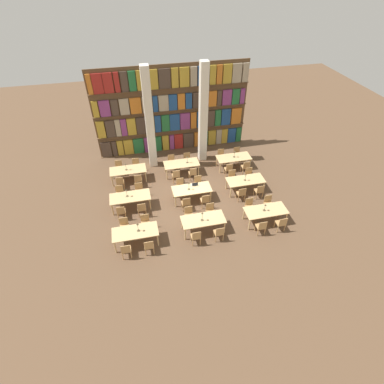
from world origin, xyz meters
TOP-DOWN VIEW (x-y plane):
  - ground_plane at (0.00, 0.00)m, footprint 40.00×40.00m
  - bookshelf_bank at (-0.01, 5.29)m, footprint 9.51×0.35m
  - pillar_left at (-1.57, 3.73)m, footprint 0.46×0.46m
  - pillar_center at (1.57, 3.73)m, footprint 0.46×0.46m
  - reading_table_0 at (-3.12, -2.46)m, footprint 2.05×0.92m
  - chair_0 at (-3.59, -3.20)m, footprint 0.42×0.40m
  - chair_1 at (-3.59, -1.72)m, footprint 0.42×0.40m
  - chair_2 at (-2.60, -3.20)m, footprint 0.42×0.40m
  - chair_3 at (-2.60, -1.72)m, footprint 0.42×0.40m
  - desk_lamp_0 at (-2.96, -2.45)m, footprint 0.14×0.14m
  - reading_table_1 at (0.05, -2.38)m, footprint 2.05×0.92m
  - chair_4 at (-0.47, -3.12)m, footprint 0.42×0.40m
  - chair_5 at (-0.47, -1.64)m, footprint 0.42×0.40m
  - chair_6 at (0.61, -3.12)m, footprint 0.42×0.40m
  - chair_7 at (0.61, -1.64)m, footprint 0.42×0.40m
  - desk_lamp_1 at (-0.01, -2.43)m, footprint 0.14×0.14m
  - reading_table_2 at (3.16, -2.45)m, footprint 2.05×0.92m
  - chair_8 at (2.64, -3.20)m, footprint 0.42×0.40m
  - chair_9 at (2.64, -1.71)m, footprint 0.42×0.40m
  - chair_10 at (3.66, -3.20)m, footprint 0.42×0.40m
  - chair_11 at (3.66, -1.71)m, footprint 0.42×0.40m
  - desk_lamp_2 at (3.07, -2.45)m, footprint 0.14×0.14m
  - reading_table_3 at (-3.18, 0.03)m, footprint 2.05×0.92m
  - chair_12 at (-3.69, -0.72)m, footprint 0.42×0.40m
  - chair_13 at (-3.69, 0.77)m, footprint 0.42×0.40m
  - chair_14 at (-2.68, -0.72)m, footprint 0.42×0.40m
  - chair_15 at (-2.68, 0.77)m, footprint 0.42×0.40m
  - desk_lamp_3 at (-3.31, 0.07)m, footprint 0.14×0.14m
  - reading_table_4 at (0.02, -0.06)m, footprint 2.05×0.92m
  - chair_16 at (-0.44, -0.80)m, footprint 0.42×0.40m
  - chair_17 at (-0.44, 0.69)m, footprint 0.42×0.40m
  - chair_18 at (0.56, -0.80)m, footprint 0.42×0.40m
  - chair_19 at (0.56, 0.69)m, footprint 0.42×0.40m
  - desk_lamp_4 at (-0.13, -0.07)m, footprint 0.14×0.14m
  - laptop at (0.25, 0.21)m, footprint 0.32×0.22m
  - reading_table_5 at (3.06, 0.05)m, footprint 2.05×0.92m
  - chair_20 at (2.57, -0.70)m, footprint 0.42×0.40m
  - chair_21 at (2.57, 0.79)m, footprint 0.42×0.40m
  - chair_22 at (3.59, -0.70)m, footprint 0.42×0.40m
  - chair_23 at (3.59, 0.79)m, footprint 0.42×0.40m
  - desk_lamp_5 at (3.01, 0.02)m, footprint 0.14×0.14m
  - reading_table_6 at (-3.14, 2.44)m, footprint 2.05×0.92m
  - chair_24 at (-3.65, 1.70)m, footprint 0.42×0.40m
  - chair_25 at (-3.65, 3.18)m, footprint 0.42×0.40m
  - chair_26 at (-2.65, 1.70)m, footprint 0.42×0.40m
  - chair_27 at (-2.65, 3.18)m, footprint 0.42×0.40m
  - desk_lamp_6 at (-3.22, 2.43)m, footprint 0.14×0.14m
  - reading_table_7 at (-0.04, 2.39)m, footprint 2.05×0.92m
  - chair_28 at (-0.51, 1.64)m, footprint 0.42×0.40m
  - chair_29 at (-0.51, 3.13)m, footprint 0.42×0.40m
  - chair_30 at (0.46, 1.64)m, footprint 0.42×0.40m
  - chair_31 at (0.46, 3.13)m, footprint 0.42×0.40m
  - desk_lamp_7 at (0.31, 2.38)m, footprint 0.14×0.14m
  - reading_table_8 at (3.16, 2.33)m, footprint 2.05×0.92m
  - chair_32 at (2.62, 1.59)m, footprint 0.42×0.40m
  - chair_33 at (2.62, 3.07)m, footprint 0.42×0.40m
  - chair_34 at (3.67, 1.59)m, footprint 0.42×0.40m
  - chair_35 at (3.67, 3.07)m, footprint 0.42×0.40m
  - desk_lamp_8 at (3.19, 2.34)m, footprint 0.14×0.14m

SIDE VIEW (x-z plane):
  - ground_plane at x=0.00m, z-range 0.00..0.00m
  - chair_0 at x=-3.59m, z-range 0.04..0.92m
  - chair_1 at x=-3.59m, z-range 0.04..0.92m
  - chair_2 at x=-2.60m, z-range 0.04..0.92m
  - chair_3 at x=-2.60m, z-range 0.04..0.92m
  - chair_4 at x=-0.47m, z-range 0.04..0.92m
  - chair_5 at x=-0.47m, z-range 0.04..0.92m
  - chair_6 at x=0.61m, z-range 0.04..0.92m
  - chair_7 at x=0.61m, z-range 0.04..0.92m
  - chair_8 at x=2.64m, z-range 0.04..0.92m
  - chair_9 at x=2.64m, z-range 0.04..0.92m
  - chair_10 at x=3.66m, z-range 0.04..0.92m
  - chair_11 at x=3.66m, z-range 0.04..0.92m
  - chair_12 at x=-3.69m, z-range 0.04..0.92m
  - chair_13 at x=-3.69m, z-range 0.04..0.92m
  - chair_14 at x=-2.68m, z-range 0.04..0.92m
  - chair_15 at x=-2.68m, z-range 0.04..0.92m
  - chair_16 at x=-0.44m, z-range 0.04..0.92m
  - chair_17 at x=-0.44m, z-range 0.04..0.92m
  - chair_18 at x=0.56m, z-range 0.04..0.92m
  - chair_19 at x=0.56m, z-range 0.04..0.92m
  - chair_20 at x=2.57m, z-range 0.04..0.92m
  - chair_21 at x=2.57m, z-range 0.04..0.92m
  - chair_22 at x=3.59m, z-range 0.04..0.92m
  - chair_23 at x=3.59m, z-range 0.04..0.92m
  - chair_24 at x=-3.65m, z-range 0.04..0.92m
  - chair_25 at x=-3.65m, z-range 0.04..0.92m
  - chair_26 at x=-2.65m, z-range 0.04..0.92m
  - chair_27 at x=-2.65m, z-range 0.04..0.92m
  - chair_28 at x=-0.51m, z-range 0.04..0.92m
  - chair_29 at x=-0.51m, z-range 0.04..0.92m
  - chair_30 at x=0.46m, z-range 0.04..0.92m
  - chair_31 at x=0.46m, z-range 0.04..0.92m
  - chair_32 at x=2.62m, z-range 0.04..0.92m
  - chair_33 at x=2.62m, z-range 0.04..0.92m
  - chair_34 at x=3.67m, z-range 0.04..0.92m
  - chair_35 at x=3.67m, z-range 0.04..0.92m
  - reading_table_0 at x=-3.12m, z-range 0.29..1.04m
  - reading_table_1 at x=0.05m, z-range 0.29..1.04m
  - reading_table_2 at x=3.16m, z-range 0.29..1.04m
  - reading_table_3 at x=-3.18m, z-range 0.29..1.04m
  - reading_table_4 at x=0.02m, z-range 0.29..1.04m
  - reading_table_5 at x=3.06m, z-range 0.29..1.04m
  - reading_table_6 at x=-3.14m, z-range 0.29..1.04m
  - reading_table_7 at x=-0.04m, z-range 0.29..1.04m
  - reading_table_8 at x=3.16m, z-range 0.29..1.04m
  - laptop at x=0.25m, z-range 0.68..0.89m
  - desk_lamp_2 at x=3.07m, z-range 0.81..1.21m
  - desk_lamp_5 at x=3.01m, z-range 0.82..1.25m
  - desk_lamp_4 at x=-0.13m, z-range 0.82..1.25m
  - desk_lamp_7 at x=0.31m, z-range 0.82..1.25m
  - desk_lamp_8 at x=3.19m, z-range 0.82..1.26m
  - desk_lamp_6 at x=-3.22m, z-range 0.82..1.27m
  - desk_lamp_3 at x=-3.31m, z-range 0.82..1.28m
  - desk_lamp_0 at x=-2.96m, z-range 0.82..1.29m
  - desk_lamp_1 at x=-0.01m, z-range 0.83..1.33m
  - bookshelf_bank at x=-0.01m, z-range -0.10..5.40m
  - pillar_left at x=-1.57m, z-range 0.00..6.00m
  - pillar_center at x=1.57m, z-range 0.00..6.00m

